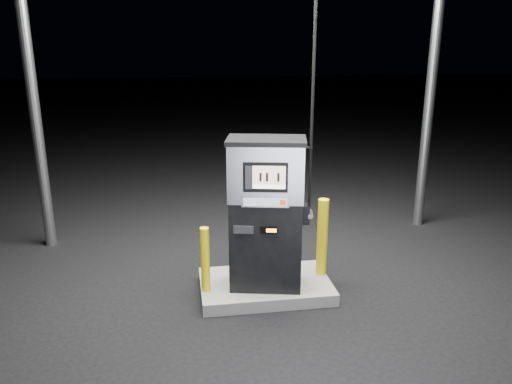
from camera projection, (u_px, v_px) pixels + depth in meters
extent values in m
plane|color=black|center=(265.00, 292.00, 6.23)|extent=(80.00, 80.00, 0.00)
cube|color=slate|center=(265.00, 286.00, 6.21)|extent=(1.60, 1.00, 0.15)
cylinder|color=gray|center=(33.00, 97.00, 7.04)|extent=(0.16, 0.16, 4.50)
cylinder|color=gray|center=(431.00, 91.00, 7.91)|extent=(0.16, 0.16, 4.50)
cube|color=black|center=(266.00, 243.00, 5.93)|extent=(0.92, 0.65, 1.10)
cube|color=#BABAC2|center=(266.00, 171.00, 5.68)|extent=(0.94, 0.67, 0.66)
cube|color=black|center=(266.00, 140.00, 5.58)|extent=(0.98, 0.71, 0.05)
cube|color=black|center=(265.00, 177.00, 5.44)|extent=(0.49, 0.13, 0.33)
cube|color=#C5A38E|center=(269.00, 175.00, 5.41)|extent=(0.35, 0.08, 0.21)
cube|color=white|center=(269.00, 187.00, 5.45)|extent=(0.35, 0.08, 0.04)
cube|color=#BABAC2|center=(265.00, 202.00, 5.52)|extent=(0.52, 0.14, 0.12)
cube|color=#9FA1A6|center=(265.00, 202.00, 5.50)|extent=(0.47, 0.10, 0.09)
cube|color=#BF330C|center=(283.00, 203.00, 5.49)|extent=(0.06, 0.02, 0.06)
cube|color=black|center=(269.00, 230.00, 5.61)|extent=(0.19, 0.06, 0.08)
cube|color=orange|center=(271.00, 231.00, 5.60)|extent=(0.11, 0.03, 0.04)
cube|color=black|center=(243.00, 230.00, 5.63)|extent=(0.23, 0.07, 0.09)
cube|color=black|center=(306.00, 214.00, 5.80)|extent=(0.12, 0.17, 0.22)
cylinder|color=gray|center=(310.00, 214.00, 5.80)|extent=(0.10, 0.20, 0.06)
cylinder|color=black|center=(313.00, 86.00, 5.33)|extent=(0.04, 0.04, 2.73)
cylinder|color=yellow|center=(205.00, 260.00, 5.84)|extent=(0.14, 0.14, 0.79)
cylinder|color=yellow|center=(322.00, 237.00, 6.25)|extent=(0.16, 0.16, 0.99)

